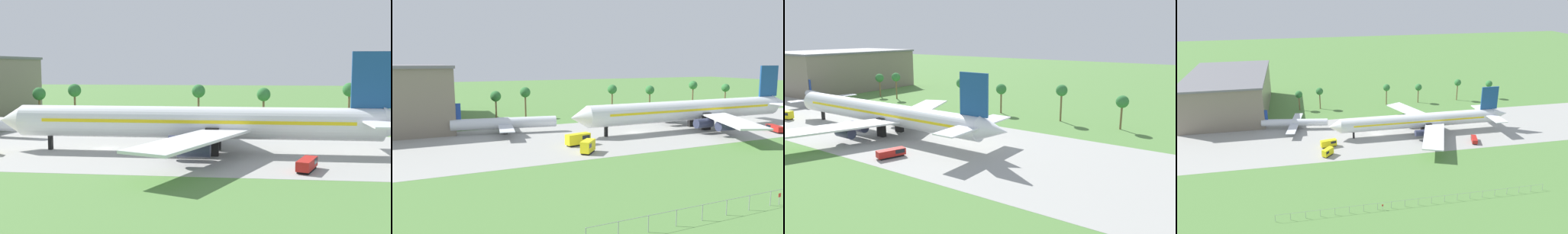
% 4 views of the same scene
% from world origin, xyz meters
% --- Properties ---
extents(ground_plane, '(600.00, 600.00, 0.00)m').
position_xyz_m(ground_plane, '(0.00, 0.00, 0.00)').
color(ground_plane, '#517F3D').
extents(taxiway_strip, '(320.00, 44.00, 0.02)m').
position_xyz_m(taxiway_strip, '(0.00, 0.00, 0.01)').
color(taxiway_strip, '#9E9E99').
rests_on(taxiway_strip, ground_plane).
extents(jet_airliner, '(78.35, 57.84, 18.49)m').
position_xyz_m(jet_airliner, '(19.29, -2.17, 5.55)').
color(jet_airliner, white).
rests_on(jet_airliner, ground_plane).
extents(regional_aircraft, '(28.55, 25.84, 8.74)m').
position_xyz_m(regional_aircraft, '(-33.69, 13.54, 2.88)').
color(regional_aircraft, silver).
rests_on(regional_aircraft, ground_plane).
extents(baggage_tug, '(6.43, 3.20, 2.84)m').
position_xyz_m(baggage_tug, '(-21.00, -8.80, 1.52)').
color(baggage_tug, black).
rests_on(baggage_tug, ground_plane).
extents(fuel_truck, '(4.71, 4.86, 2.85)m').
position_xyz_m(fuel_truck, '(-22.35, -16.96, 1.52)').
color(fuel_truck, black).
rests_on(fuel_truck, ground_plane).
extents(catering_van, '(3.96, 6.64, 1.89)m').
position_xyz_m(catering_van, '(36.40, -15.83, 1.04)').
color(catering_van, black).
rests_on(catering_van, ground_plane).
extents(no_stopping_sign, '(0.44, 0.08, 1.68)m').
position_xyz_m(no_stopping_sign, '(-10.62, -55.31, 1.05)').
color(no_stopping_sign, gray).
rests_on(no_stopping_sign, ground_plane).
extents(palm_tree_row, '(105.74, 3.60, 11.57)m').
position_xyz_m(palm_tree_row, '(19.56, 39.09, 8.54)').
color(palm_tree_row, brown).
rests_on(palm_tree_row, ground_plane).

